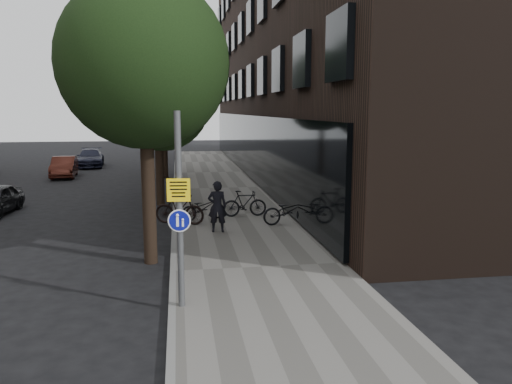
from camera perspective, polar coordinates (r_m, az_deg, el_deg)
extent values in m
plane|color=black|center=(9.95, 2.41, -15.08)|extent=(120.00, 120.00, 0.00)
cube|color=slate|center=(19.41, -2.66, -2.69)|extent=(4.50, 60.00, 0.12)
cube|color=slate|center=(19.30, -9.32, -2.86)|extent=(0.15, 60.00, 0.13)
cube|color=black|center=(32.91, 9.90, 17.78)|extent=(12.00, 40.00, 18.00)
cylinder|color=black|center=(13.63, -12.13, -1.47)|extent=(0.36, 0.36, 3.20)
sphere|color=black|center=(13.45, -12.68, 14.20)|extent=(4.40, 4.40, 4.40)
sphere|color=black|center=(14.18, -10.69, 9.96)|extent=(2.64, 2.64, 2.64)
cylinder|color=black|center=(22.03, -10.95, 2.65)|extent=(0.36, 0.36, 3.20)
sphere|color=black|center=(21.92, -11.26, 12.30)|extent=(5.00, 5.00, 5.00)
sphere|color=black|center=(22.68, -10.07, 9.70)|extent=(3.00, 3.00, 3.00)
cylinder|color=black|center=(30.99, -10.40, 4.57)|extent=(0.36, 0.36, 3.20)
sphere|color=black|center=(30.91, -10.61, 11.42)|extent=(5.00, 5.00, 5.00)
sphere|color=black|center=(31.68, -9.78, 9.58)|extent=(3.00, 3.00, 3.00)
cylinder|color=#595B5E|center=(10.10, -8.74, -2.19)|extent=(0.13, 0.13, 3.98)
cube|color=yellow|center=(10.02, -8.80, 0.29)|extent=(0.46, 0.07, 0.46)
cylinder|color=navy|center=(10.13, -8.71, -3.17)|extent=(0.41, 0.05, 0.41)
cylinder|color=white|center=(10.13, -8.71, -3.17)|extent=(0.46, 0.06, 0.46)
imported|color=black|center=(16.46, -4.45, -1.66)|extent=(0.66, 0.47, 1.70)
imported|color=black|center=(17.61, 3.73, -2.13)|extent=(1.94, 0.91, 0.98)
imported|color=black|center=(18.86, -1.31, -1.31)|extent=(1.67, 0.50, 1.00)
imported|color=black|center=(18.33, -6.07, -1.81)|extent=(1.84, 1.23, 0.91)
imported|color=black|center=(17.77, -8.75, -1.94)|extent=(1.87, 1.14, 1.09)
imported|color=#4D1E16|center=(32.99, -21.08, 2.69)|extent=(1.72, 3.96, 1.27)
imported|color=black|center=(38.50, -18.40, 3.72)|extent=(2.24, 4.59, 1.29)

